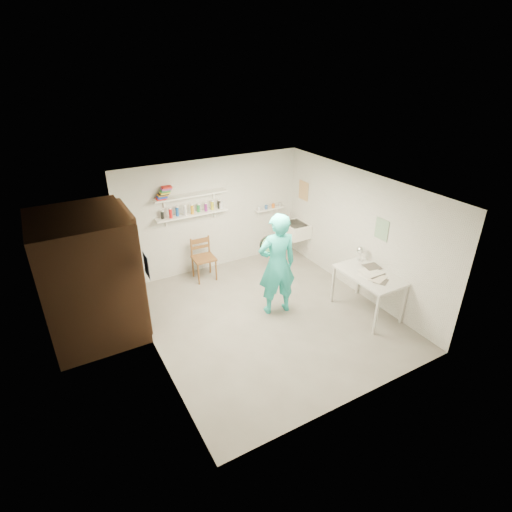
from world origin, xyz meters
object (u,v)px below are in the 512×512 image
man (277,265)px  work_table (367,293)px  belfast_sink (295,230)px  wall_clock (269,244)px  wooden_chair (204,258)px  desk_lamp (361,250)px

man → work_table: (1.39, -0.84, -0.55)m
belfast_sink → work_table: (-0.11, -2.45, -0.30)m
man → work_table: bearing=158.9°
man → work_table: 1.72m
man → work_table: size_ratio=1.59×
belfast_sink → wall_clock: 2.15m
wall_clock → wooden_chair: 1.83m
desk_lamp → wooden_chair: bearing=137.3°
wall_clock → desk_lamp: bearing=-9.5°
wall_clock → belfast_sink: bearing=52.2°
wooden_chair → work_table: (2.07, -2.58, -0.08)m
wooden_chair → desk_lamp: size_ratio=6.34×
belfast_sink → desk_lamp: bearing=-87.5°
man → wall_clock: 0.39m
man → wooden_chair: bearing=-58.5°
belfast_sink → desk_lamp: (0.09, -1.97, 0.32)m
wall_clock → man: bearing=-69.8°
man → wooden_chair: man is taller
wall_clock → desk_lamp: (1.63, -0.58, -0.25)m
belfast_sink → wall_clock: (-1.54, -1.39, 0.57)m
man → wooden_chair: size_ratio=2.01×
wooden_chair → work_table: bearing=-48.5°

